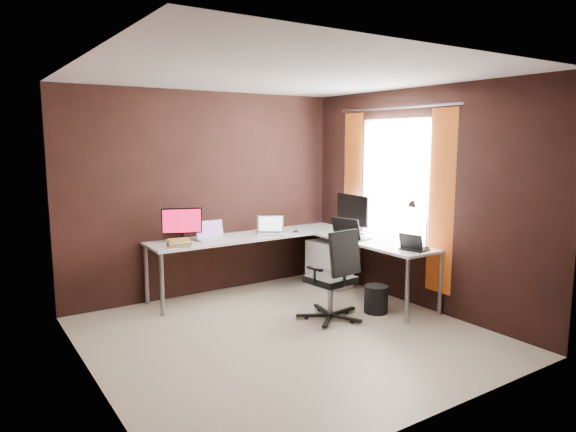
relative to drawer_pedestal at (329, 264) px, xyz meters
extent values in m
cube|color=tan|center=(-1.43, -1.15, -0.30)|extent=(3.60, 3.60, 0.00)
cube|color=white|center=(-1.43, -1.15, 2.20)|extent=(3.60, 3.60, 0.00)
cube|color=black|center=(-1.43, 0.65, 0.95)|extent=(3.60, 0.00, 2.50)
cube|color=black|center=(-1.43, -2.95, 0.95)|extent=(3.60, 0.00, 2.50)
cube|color=black|center=(-3.23, -1.15, 0.95)|extent=(0.00, 3.60, 2.50)
cube|color=black|center=(0.37, -1.15, 0.95)|extent=(0.00, 3.60, 2.50)
cube|color=white|center=(0.36, -0.80, 1.15)|extent=(0.00, 1.00, 1.30)
cube|color=#C35716|center=(0.32, -1.53, 0.95)|extent=(0.01, 0.35, 2.00)
cube|color=#C35716|center=(0.32, -0.08, 0.95)|extent=(0.01, 0.35, 2.00)
cylinder|color=slate|center=(0.32, -0.80, 1.98)|extent=(0.02, 1.90, 0.02)
cube|color=white|center=(-0.96, 0.35, 0.41)|extent=(2.65, 0.60, 0.03)
cube|color=white|center=(0.07, -0.78, 0.41)|extent=(0.60, 1.65, 0.03)
cylinder|color=slate|center=(-2.24, 0.09, 0.05)|extent=(0.05, 0.05, 0.70)
cylinder|color=slate|center=(-2.24, 0.61, 0.05)|extent=(0.05, 0.05, 0.70)
cylinder|color=slate|center=(-0.19, -1.56, 0.05)|extent=(0.05, 0.05, 0.70)
cylinder|color=slate|center=(0.33, -1.56, 0.05)|extent=(0.05, 0.05, 0.70)
cylinder|color=slate|center=(0.33, 0.61, 0.05)|extent=(0.05, 0.05, 0.70)
cube|color=white|center=(0.00, 0.00, 0.00)|extent=(0.42, 0.50, 0.60)
cube|color=black|center=(-1.88, 0.37, 0.44)|extent=(0.24, 0.20, 0.01)
cube|color=black|center=(-1.87, 0.39, 0.49)|extent=(0.05, 0.04, 0.09)
cube|color=black|center=(-1.87, 0.39, 0.69)|extent=(0.44, 0.19, 0.30)
cube|color=#E40C3F|center=(-1.87, 0.37, 0.69)|extent=(0.40, 0.16, 0.27)
cube|color=black|center=(0.15, -0.30, 0.44)|extent=(0.16, 0.24, 0.01)
cube|color=black|center=(0.13, -0.30, 0.50)|extent=(0.03, 0.05, 0.11)
cube|color=black|center=(0.13, -0.30, 0.74)|extent=(0.06, 0.61, 0.38)
cube|color=blue|center=(0.14, -0.30, 0.74)|extent=(0.04, 0.58, 0.35)
cube|color=white|center=(-1.53, 0.31, 0.44)|extent=(0.36, 0.27, 0.02)
cube|color=white|center=(-1.52, 0.40, 0.55)|extent=(0.34, 0.10, 0.21)
cube|color=#865AA4|center=(-1.52, 0.39, 0.55)|extent=(0.30, 0.08, 0.18)
cube|color=silver|center=(-0.75, 0.26, 0.44)|extent=(0.41, 0.39, 0.02)
cube|color=silver|center=(-0.70, 0.33, 0.55)|extent=(0.31, 0.25, 0.21)
cube|color=white|center=(-0.70, 0.33, 0.55)|extent=(0.27, 0.21, 0.18)
cube|color=black|center=(-0.08, -0.53, 0.44)|extent=(0.36, 0.45, 0.02)
cube|color=black|center=(-0.19, -0.55, 0.57)|extent=(0.15, 0.41, 0.25)
cube|color=#152231|center=(-0.18, -0.55, 0.57)|extent=(0.13, 0.36, 0.22)
cube|color=black|center=(0.07, -1.40, 0.44)|extent=(0.25, 0.31, 0.02)
cube|color=black|center=(0.00, -1.41, 0.53)|extent=(0.11, 0.28, 0.17)
cube|color=#BF5275|center=(0.00, -1.41, 0.53)|extent=(0.09, 0.25, 0.15)
cube|color=tan|center=(-1.99, 0.19, 0.44)|extent=(0.30, 0.27, 0.03)
cube|color=gold|center=(-1.99, 0.19, 0.47)|extent=(0.27, 0.23, 0.02)
cube|color=silver|center=(-1.99, 0.19, 0.49)|extent=(0.27, 0.23, 0.02)
cube|color=gold|center=(-1.99, 0.19, 0.50)|extent=(0.24, 0.19, 0.02)
ellipsoid|color=black|center=(-1.85, 0.22, 0.44)|extent=(0.09, 0.07, 0.03)
ellipsoid|color=black|center=(-0.41, 0.18, 0.45)|extent=(0.10, 0.08, 0.03)
cylinder|color=slate|center=(0.13, -1.50, 0.46)|extent=(0.07, 0.07, 0.06)
cylinder|color=slate|center=(0.13, -1.50, 0.63)|extent=(0.02, 0.02, 0.30)
cylinder|color=slate|center=(0.08, -1.47, 0.84)|extent=(0.02, 0.16, 0.22)
cone|color=slate|center=(0.03, -1.40, 0.91)|extent=(0.09, 0.12, 0.12)
cylinder|color=slate|center=(-0.76, -0.99, -0.07)|extent=(0.06, 0.06, 0.35)
cube|color=black|center=(-0.76, -0.99, 0.13)|extent=(0.47, 0.47, 0.07)
cube|color=black|center=(-0.74, -1.19, 0.46)|extent=(0.40, 0.15, 0.46)
cylinder|color=black|center=(-0.21, -1.12, -0.15)|extent=(0.30, 0.30, 0.31)
camera|label=1|loc=(-4.08, -5.18, 1.62)|focal=32.00mm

